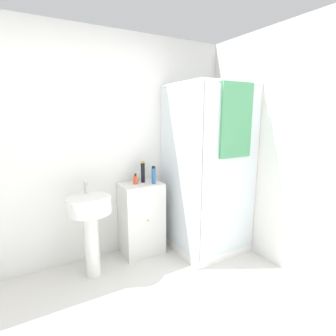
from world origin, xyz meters
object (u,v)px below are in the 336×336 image
object	(u,v)px
soap_dispenser	(135,180)
shampoo_bottle_tall_black	(143,172)
lotion_bottle_white	(137,178)
sink	(90,219)
shampoo_bottle_blue	(154,175)

from	to	relation	value
soap_dispenser	shampoo_bottle_tall_black	bearing A→B (deg)	15.52
shampoo_bottle_tall_black	lotion_bottle_white	bearing A→B (deg)	157.12
sink	soap_dispenser	xyz separation A→B (m)	(0.56, 0.19, 0.28)
sink	soap_dispenser	distance (m)	0.66
sink	shampoo_bottle_blue	distance (m)	0.83
soap_dispenser	shampoo_bottle_tall_black	size ratio (longest dim) A/B	0.49
shampoo_bottle_tall_black	soap_dispenser	bearing A→B (deg)	-164.48
shampoo_bottle_tall_black	shampoo_bottle_blue	bearing A→B (deg)	-55.51
shampoo_bottle_blue	lotion_bottle_white	distance (m)	0.21
sink	shampoo_bottle_blue	xyz separation A→B (m)	(0.75, 0.10, 0.33)
soap_dispenser	lotion_bottle_white	world-z (taller)	lotion_bottle_white
sink	lotion_bottle_white	size ratio (longest dim) A/B	7.26
shampoo_bottle_tall_black	lotion_bottle_white	world-z (taller)	shampoo_bottle_tall_black
shampoo_bottle_blue	lotion_bottle_white	xyz separation A→B (m)	(-0.15, 0.14, -0.04)
soap_dispenser	lotion_bottle_white	size ratio (longest dim) A/B	0.93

